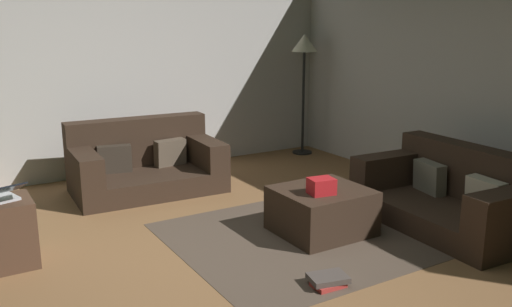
{
  "coord_description": "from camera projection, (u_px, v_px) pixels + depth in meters",
  "views": [
    {
      "loc": [
        -1.75,
        -3.37,
        1.82
      ],
      "look_at": [
        0.55,
        0.42,
        0.75
      ],
      "focal_mm": 37.77,
      "sensor_mm": 36.0,
      "label": 1
    }
  ],
  "objects": [
    {
      "name": "ground_plane",
      "position": [
        223.0,
        269.0,
        4.11
      ],
      "size": [
        6.4,
        6.4,
        0.0
      ],
      "primitive_type": "plane",
      "color": "brown"
    },
    {
      "name": "gift_box",
      "position": [
        321.0,
        186.0,
        4.58
      ],
      "size": [
        0.24,
        0.2,
        0.14
      ],
      "primitive_type": "cube",
      "rotation": [
        0.0,
        0.0,
        -0.17
      ],
      "color": "red",
      "rests_on": "ottoman"
    },
    {
      "name": "book_stack",
      "position": [
        328.0,
        280.0,
        3.83
      ],
      "size": [
        0.31,
        0.25,
        0.08
      ],
      "color": "#B7332D",
      "rests_on": "ground_plane"
    },
    {
      "name": "area_rug",
      "position": [
        321.0,
        232.0,
        4.83
      ],
      "size": [
        2.6,
        2.0,
        0.01
      ],
      "primitive_type": "cube",
      "color": "#4F4034",
      "rests_on": "ground_plane"
    },
    {
      "name": "corner_partition",
      "position": [
        499.0,
        77.0,
        5.38
      ],
      "size": [
        0.12,
        6.4,
        2.6
      ],
      "primitive_type": "cube",
      "color": "#B5B0AB",
      "rests_on": "ground_plane"
    },
    {
      "name": "couch_right",
      "position": [
        452.0,
        196.0,
        4.96
      ],
      "size": [
        1.0,
        1.68,
        0.72
      ],
      "rotation": [
        0.0,
        0.0,
        1.52
      ],
      "color": "#332319",
      "rests_on": "ground_plane"
    },
    {
      "name": "ottoman",
      "position": [
        322.0,
        211.0,
        4.78
      ],
      "size": [
        0.77,
        0.7,
        0.4
      ],
      "primitive_type": "cube",
      "color": "#332319",
      "rests_on": "ground_plane"
    },
    {
      "name": "rear_partition",
      "position": [
        99.0,
        68.0,
        6.41
      ],
      "size": [
        6.4,
        0.12,
        2.6
      ],
      "primitive_type": "cube",
      "color": "#BCB7B2",
      "rests_on": "ground_plane"
    },
    {
      "name": "corner_lamp",
      "position": [
        304.0,
        52.0,
        7.43
      ],
      "size": [
        0.36,
        0.36,
        1.68
      ],
      "color": "black",
      "rests_on": "ground_plane"
    },
    {
      "name": "tv_remote",
      "position": [
        327.0,
        188.0,
        4.72
      ],
      "size": [
        0.05,
        0.16,
        0.02
      ],
      "primitive_type": "cube",
      "rotation": [
        0.0,
        0.0,
        -0.03
      ],
      "color": "black",
      "rests_on": "ottoman"
    },
    {
      "name": "couch_left",
      "position": [
        144.0,
        164.0,
        6.02
      ],
      "size": [
        1.64,
        1.01,
        0.78
      ],
      "rotation": [
        0.0,
        0.0,
        3.09
      ],
      "color": "#332319",
      "rests_on": "ground_plane"
    }
  ]
}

